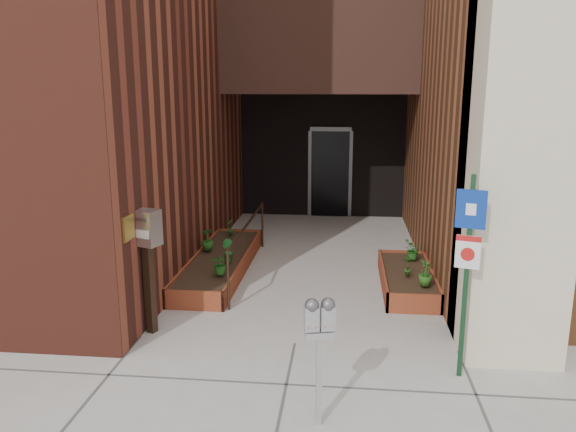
# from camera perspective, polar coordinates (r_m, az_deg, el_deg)

# --- Properties ---
(ground) EXTENTS (80.00, 80.00, 0.00)m
(ground) POSITION_cam_1_polar(r_m,az_deg,el_deg) (7.22, 0.69, -12.84)
(ground) COLOR #9E9991
(ground) RESTS_ON ground
(architecture) EXTENTS (20.00, 14.60, 10.00)m
(architecture) POSITION_cam_1_polar(r_m,az_deg,el_deg) (13.51, 2.81, 20.78)
(architecture) COLOR maroon
(architecture) RESTS_ON ground
(planter_left) EXTENTS (0.90, 3.60, 0.30)m
(planter_left) POSITION_cam_1_polar(r_m,az_deg,el_deg) (9.88, -6.86, -4.85)
(planter_left) COLOR maroon
(planter_left) RESTS_ON ground
(planter_right) EXTENTS (0.80, 2.20, 0.30)m
(planter_right) POSITION_cam_1_polar(r_m,az_deg,el_deg) (9.23, 11.98, -6.34)
(planter_right) COLOR maroon
(planter_right) RESTS_ON ground
(handrail) EXTENTS (0.04, 3.34, 0.90)m
(handrail) POSITION_cam_1_polar(r_m,az_deg,el_deg) (9.57, -4.10, -1.56)
(handrail) COLOR black
(handrail) RESTS_ON ground
(parking_meter) EXTENTS (0.30, 0.17, 1.28)m
(parking_meter) POSITION_cam_1_polar(r_m,az_deg,el_deg) (5.26, 3.23, -11.26)
(parking_meter) COLOR #A7A7AA
(parking_meter) RESTS_ON ground
(sign_post) EXTENTS (0.30, 0.12, 2.27)m
(sign_post) POSITION_cam_1_polar(r_m,az_deg,el_deg) (6.26, 17.80, -3.91)
(sign_post) COLOR #12321B
(sign_post) RESTS_ON ground
(payment_dropbox) EXTENTS (0.39, 0.34, 1.64)m
(payment_dropbox) POSITION_cam_1_polar(r_m,az_deg,el_deg) (7.35, -14.10, -2.89)
(payment_dropbox) COLOR black
(payment_dropbox) RESTS_ON ground
(shrub_left_a) EXTENTS (0.34, 0.34, 0.34)m
(shrub_left_a) POSITION_cam_1_polar(r_m,az_deg,el_deg) (8.79, -6.86, -4.83)
(shrub_left_a) COLOR #215C1A
(shrub_left_a) RESTS_ON planter_left
(shrub_left_b) EXTENTS (0.29, 0.29, 0.37)m
(shrub_left_b) POSITION_cam_1_polar(r_m,az_deg,el_deg) (9.41, -6.18, -3.49)
(shrub_left_b) COLOR #1C6320
(shrub_left_b) RESTS_ON planter_left
(shrub_left_c) EXTENTS (0.31, 0.31, 0.39)m
(shrub_left_c) POSITION_cam_1_polar(r_m,az_deg,el_deg) (10.09, -8.16, -2.36)
(shrub_left_c) COLOR #225E1A
(shrub_left_c) RESTS_ON planter_left
(shrub_left_d) EXTENTS (0.21, 0.21, 0.34)m
(shrub_left_d) POSITION_cam_1_polar(r_m,az_deg,el_deg) (11.07, -5.88, -1.06)
(shrub_left_d) COLOR #1A5D1F
(shrub_left_d) RESTS_ON planter_left
(shrub_right_a) EXTENTS (0.27, 0.27, 0.38)m
(shrub_right_a) POSITION_cam_1_polar(r_m,az_deg,el_deg) (8.49, 13.81, -5.63)
(shrub_right_a) COLOR #285B1A
(shrub_right_a) RESTS_ON planter_right
(shrub_right_b) EXTENTS (0.22, 0.22, 0.33)m
(shrub_right_b) POSITION_cam_1_polar(r_m,az_deg,el_deg) (8.86, 12.11, -4.93)
(shrub_right_b) COLOR #234E16
(shrub_right_b) RESTS_ON planter_right
(shrub_right_c) EXTENTS (0.39, 0.39, 0.34)m
(shrub_right_c) POSITION_cam_1_polar(r_m,az_deg,el_deg) (9.68, 12.56, -3.38)
(shrub_right_c) COLOR #21611B
(shrub_right_c) RESTS_ON planter_right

